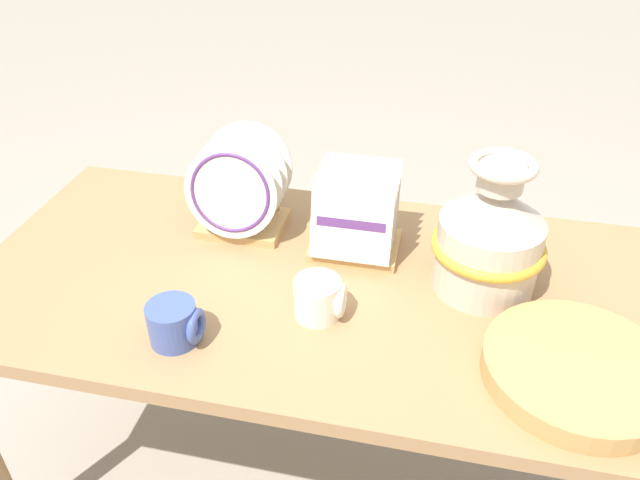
% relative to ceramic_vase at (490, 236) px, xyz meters
% --- Properties ---
extents(ground_plane, '(14.00, 14.00, 0.00)m').
position_rel_ceramic_vase_xyz_m(ground_plane, '(-0.35, -0.06, -0.84)').
color(ground_plane, gray).
extents(display_table, '(1.59, 0.77, 0.71)m').
position_rel_ceramic_vase_xyz_m(display_table, '(-0.35, -0.06, -0.21)').
color(display_table, '#9E754C').
rests_on(display_table, ground_plane).
extents(ceramic_vase, '(0.24, 0.24, 0.31)m').
position_rel_ceramic_vase_xyz_m(ceramic_vase, '(0.00, 0.00, 0.00)').
color(ceramic_vase, beige).
rests_on(ceramic_vase, display_table).
extents(dish_rack_round_plates, '(0.23, 0.19, 0.25)m').
position_rel_ceramic_vase_xyz_m(dish_rack_round_plates, '(-0.59, 0.10, -0.03)').
color(dish_rack_round_plates, tan).
rests_on(dish_rack_round_plates, display_table).
extents(dish_rack_square_plates, '(0.21, 0.18, 0.21)m').
position_rel_ceramic_vase_xyz_m(dish_rack_square_plates, '(-0.30, 0.07, -0.05)').
color(dish_rack_square_plates, tan).
rests_on(dish_rack_square_plates, display_table).
extents(wicker_charger_stack, '(0.35, 0.35, 0.04)m').
position_rel_ceramic_vase_xyz_m(wicker_charger_stack, '(0.17, -0.25, -0.11)').
color(wicker_charger_stack, tan).
rests_on(wicker_charger_stack, display_table).
extents(mug_cobalt_glaze, '(0.11, 0.10, 0.09)m').
position_rel_ceramic_vase_xyz_m(mug_cobalt_glaze, '(-0.59, -0.31, -0.09)').
color(mug_cobalt_glaze, '#42569E').
rests_on(mug_cobalt_glaze, display_table).
extents(mug_cream_glaze, '(0.11, 0.10, 0.09)m').
position_rel_ceramic_vase_xyz_m(mug_cream_glaze, '(-0.33, -0.17, -0.09)').
color(mug_cream_glaze, silver).
rests_on(mug_cream_glaze, display_table).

